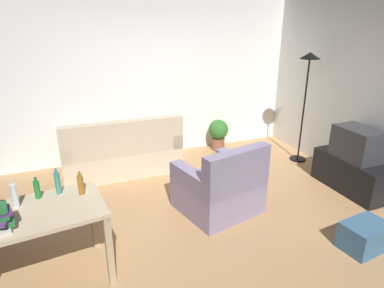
{
  "coord_description": "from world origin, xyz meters",
  "views": [
    {
      "loc": [
        -1.42,
        -3.34,
        2.32
      ],
      "look_at": [
        0.1,
        0.5,
        0.75
      ],
      "focal_mm": 31.39,
      "sensor_mm": 36.0,
      "label": 1
    }
  ],
  "objects_px": {
    "storage_box": "(365,236)",
    "bottle_amber": "(81,184)",
    "couch": "(122,154)",
    "tv_stand": "(351,174)",
    "tv": "(357,144)",
    "potted_plant": "(218,133)",
    "torchiere_lamp": "(307,78)",
    "bottle_tall": "(58,183)",
    "bottle_green": "(37,189)",
    "desk": "(33,223)",
    "bottle_clear": "(15,195)",
    "armchair": "(221,188)"
  },
  "relations": [
    {
      "from": "tv",
      "to": "armchair",
      "type": "height_order",
      "value": "same"
    },
    {
      "from": "desk",
      "to": "potted_plant",
      "type": "bearing_deg",
      "value": 32.89
    },
    {
      "from": "desk",
      "to": "bottle_tall",
      "type": "height_order",
      "value": "bottle_tall"
    },
    {
      "from": "torchiere_lamp",
      "to": "storage_box",
      "type": "height_order",
      "value": "torchiere_lamp"
    },
    {
      "from": "couch",
      "to": "bottle_tall",
      "type": "distance_m",
      "value": 2.15
    },
    {
      "from": "tv",
      "to": "bottle_tall",
      "type": "bearing_deg",
      "value": 91.32
    },
    {
      "from": "torchiere_lamp",
      "to": "desk",
      "type": "relative_size",
      "value": 1.42
    },
    {
      "from": "storage_box",
      "to": "bottle_clear",
      "type": "xyz_separation_m",
      "value": [
        -3.28,
        0.85,
        0.72
      ]
    },
    {
      "from": "tv",
      "to": "storage_box",
      "type": "xyz_separation_m",
      "value": [
        -0.88,
        -1.06,
        -0.55
      ]
    },
    {
      "from": "tv",
      "to": "bottle_clear",
      "type": "distance_m",
      "value": 4.17
    },
    {
      "from": "desk",
      "to": "armchair",
      "type": "relative_size",
      "value": 1.19
    },
    {
      "from": "couch",
      "to": "storage_box",
      "type": "xyz_separation_m",
      "value": [
        2.03,
        -2.84,
        -0.16
      ]
    },
    {
      "from": "desk",
      "to": "bottle_clear",
      "type": "xyz_separation_m",
      "value": [
        -0.12,
        0.13,
        0.22
      ]
    },
    {
      "from": "couch",
      "to": "desk",
      "type": "relative_size",
      "value": 1.41
    },
    {
      "from": "tv_stand",
      "to": "potted_plant",
      "type": "xyz_separation_m",
      "value": [
        -1.07,
        2.09,
        0.09
      ]
    },
    {
      "from": "tv_stand",
      "to": "bottle_clear",
      "type": "distance_m",
      "value": 4.21
    },
    {
      "from": "bottle_green",
      "to": "bottle_tall",
      "type": "bearing_deg",
      "value": 7.57
    },
    {
      "from": "torchiere_lamp",
      "to": "bottle_green",
      "type": "distance_m",
      "value": 4.22
    },
    {
      "from": "bottle_clear",
      "to": "bottle_amber",
      "type": "xyz_separation_m",
      "value": [
        0.55,
        0.03,
        -0.01
      ]
    },
    {
      "from": "potted_plant",
      "to": "bottle_amber",
      "type": "distance_m",
      "value": 3.45
    },
    {
      "from": "couch",
      "to": "potted_plant",
      "type": "xyz_separation_m",
      "value": [
        1.83,
        0.31,
        0.02
      ]
    },
    {
      "from": "tv",
      "to": "desk",
      "type": "distance_m",
      "value": 4.06
    },
    {
      "from": "bottle_clear",
      "to": "bottle_tall",
      "type": "relative_size",
      "value": 1.01
    },
    {
      "from": "couch",
      "to": "storage_box",
      "type": "distance_m",
      "value": 3.49
    },
    {
      "from": "tv_stand",
      "to": "storage_box",
      "type": "xyz_separation_m",
      "value": [
        -0.88,
        -1.06,
        -0.09
      ]
    },
    {
      "from": "storage_box",
      "to": "bottle_clear",
      "type": "relative_size",
      "value": 1.85
    },
    {
      "from": "couch",
      "to": "bottle_tall",
      "type": "height_order",
      "value": "bottle_tall"
    },
    {
      "from": "potted_plant",
      "to": "bottle_tall",
      "type": "height_order",
      "value": "bottle_tall"
    },
    {
      "from": "tv_stand",
      "to": "torchiere_lamp",
      "type": "relative_size",
      "value": 0.61
    },
    {
      "from": "tv",
      "to": "potted_plant",
      "type": "bearing_deg",
      "value": 27.23
    },
    {
      "from": "armchair",
      "to": "bottle_tall",
      "type": "bearing_deg",
      "value": -5.06
    },
    {
      "from": "couch",
      "to": "torchiere_lamp",
      "type": "height_order",
      "value": "torchiere_lamp"
    },
    {
      "from": "desk",
      "to": "bottle_green",
      "type": "height_order",
      "value": "bottle_green"
    },
    {
      "from": "couch",
      "to": "torchiere_lamp",
      "type": "xyz_separation_m",
      "value": [
        2.9,
        -0.64,
        1.11
      ]
    },
    {
      "from": "bottle_tall",
      "to": "bottle_amber",
      "type": "relative_size",
      "value": 1.11
    },
    {
      "from": "bottle_clear",
      "to": "bottle_amber",
      "type": "bearing_deg",
      "value": 3.23
    },
    {
      "from": "tv_stand",
      "to": "potted_plant",
      "type": "bearing_deg",
      "value": 27.15
    },
    {
      "from": "tv",
      "to": "storage_box",
      "type": "bearing_deg",
      "value": 140.33
    },
    {
      "from": "couch",
      "to": "bottle_clear",
      "type": "height_order",
      "value": "bottle_clear"
    },
    {
      "from": "bottle_amber",
      "to": "tv",
      "type": "bearing_deg",
      "value": 2.85
    },
    {
      "from": "potted_plant",
      "to": "armchair",
      "type": "height_order",
      "value": "armchair"
    },
    {
      "from": "tv",
      "to": "bottle_clear",
      "type": "height_order",
      "value": "bottle_clear"
    },
    {
      "from": "tv",
      "to": "potted_plant",
      "type": "distance_m",
      "value": 2.38
    },
    {
      "from": "storage_box",
      "to": "bottle_amber",
      "type": "distance_m",
      "value": 2.96
    },
    {
      "from": "tv_stand",
      "to": "tv",
      "type": "xyz_separation_m",
      "value": [
        0.0,
        0.0,
        0.46
      ]
    },
    {
      "from": "armchair",
      "to": "bottle_amber",
      "type": "bearing_deg",
      "value": -1.01
    },
    {
      "from": "potted_plant",
      "to": "couch",
      "type": "bearing_deg",
      "value": -170.3
    },
    {
      "from": "couch",
      "to": "bottle_amber",
      "type": "xyz_separation_m",
      "value": [
        -0.71,
        -1.96,
        0.55
      ]
    },
    {
      "from": "bottle_clear",
      "to": "tv",
      "type": "bearing_deg",
      "value": 2.9
    },
    {
      "from": "couch",
      "to": "tv_stand",
      "type": "relative_size",
      "value": 1.63
    }
  ]
}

